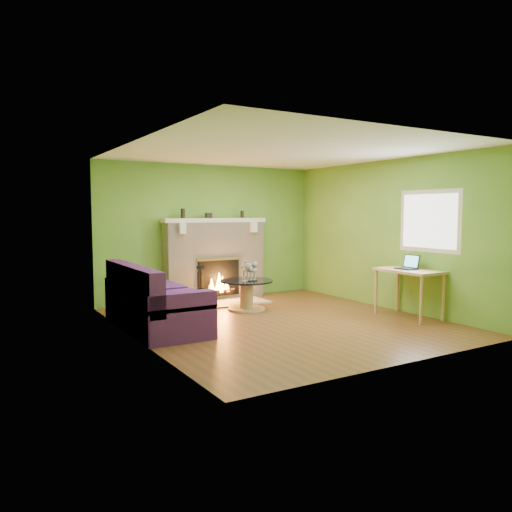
# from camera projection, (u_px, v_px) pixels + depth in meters

# --- Properties ---
(floor) EXTENTS (5.00, 5.00, 0.00)m
(floor) POSITION_uv_depth(u_px,v_px,m) (281.00, 322.00, 7.72)
(floor) COLOR brown
(floor) RESTS_ON ground
(ceiling) EXTENTS (5.00, 5.00, 0.00)m
(ceiling) POSITION_uv_depth(u_px,v_px,m) (282.00, 152.00, 7.49)
(ceiling) COLOR white
(ceiling) RESTS_ON wall_back
(wall_back) EXTENTS (5.00, 0.00, 5.00)m
(wall_back) POSITION_uv_depth(u_px,v_px,m) (210.00, 232.00, 9.74)
(wall_back) COLOR #538B2D
(wall_back) RESTS_ON floor
(wall_front) EXTENTS (5.00, 0.00, 5.00)m
(wall_front) POSITION_uv_depth(u_px,v_px,m) (407.00, 248.00, 5.46)
(wall_front) COLOR #538B2D
(wall_front) RESTS_ON floor
(wall_left) EXTENTS (0.00, 5.00, 5.00)m
(wall_left) POSITION_uv_depth(u_px,v_px,m) (137.00, 242.00, 6.46)
(wall_left) COLOR #538B2D
(wall_left) RESTS_ON floor
(wall_right) EXTENTS (0.00, 5.00, 5.00)m
(wall_right) POSITION_uv_depth(u_px,v_px,m) (388.00, 235.00, 8.75)
(wall_right) COLOR #538B2D
(wall_right) RESTS_ON floor
(window_frame) EXTENTS (0.00, 1.20, 1.20)m
(window_frame) POSITION_uv_depth(u_px,v_px,m) (429.00, 221.00, 7.95)
(window_frame) COLOR silver
(window_frame) RESTS_ON wall_right
(window_pane) EXTENTS (0.00, 1.06, 1.06)m
(window_pane) POSITION_uv_depth(u_px,v_px,m) (429.00, 221.00, 7.95)
(window_pane) COLOR white
(window_pane) RESTS_ON wall_right
(fireplace) EXTENTS (2.10, 0.46, 1.58)m
(fireplace) POSITION_uv_depth(u_px,v_px,m) (215.00, 260.00, 9.63)
(fireplace) COLOR beige
(fireplace) RESTS_ON floor
(hearth) EXTENTS (1.50, 0.75, 0.03)m
(hearth) POSITION_uv_depth(u_px,v_px,m) (227.00, 303.00, 9.26)
(hearth) COLOR beige
(hearth) RESTS_ON floor
(mantel) EXTENTS (2.10, 0.28, 0.08)m
(mantel) POSITION_uv_depth(u_px,v_px,m) (215.00, 220.00, 9.55)
(mantel) COLOR silver
(mantel) RESTS_ON fireplace
(sofa) EXTENTS (0.95, 2.10, 0.94)m
(sofa) POSITION_uv_depth(u_px,v_px,m) (152.00, 304.00, 7.24)
(sofa) COLOR #421759
(sofa) RESTS_ON floor
(coffee_table) EXTENTS (0.92, 0.92, 0.52)m
(coffee_table) POSITION_uv_depth(u_px,v_px,m) (246.00, 293.00, 8.65)
(coffee_table) COLOR tan
(coffee_table) RESTS_ON floor
(desk) EXTENTS (0.61, 1.05, 0.78)m
(desk) POSITION_uv_depth(u_px,v_px,m) (409.00, 275.00, 7.99)
(desk) COLOR tan
(desk) RESTS_ON floor
(cat) EXTENTS (0.23, 0.56, 0.35)m
(cat) POSITION_uv_depth(u_px,v_px,m) (249.00, 270.00, 8.70)
(cat) COLOR slate
(cat) RESTS_ON coffee_table
(remote_silver) EXTENTS (0.16, 0.14, 0.02)m
(remote_silver) POSITION_uv_depth(u_px,v_px,m) (245.00, 281.00, 8.47)
(remote_silver) COLOR gray
(remote_silver) RESTS_ON coffee_table
(remote_black) EXTENTS (0.17, 0.08, 0.02)m
(remote_black) POSITION_uv_depth(u_px,v_px,m) (253.00, 281.00, 8.48)
(remote_black) COLOR black
(remote_black) RESTS_ON coffee_table
(laptop) EXTENTS (0.27, 0.31, 0.23)m
(laptop) POSITION_uv_depth(u_px,v_px,m) (406.00, 262.00, 8.00)
(laptop) COLOR black
(laptop) RESTS_ON desk
(fire_tools) EXTENTS (0.18, 0.18, 0.69)m
(fire_tools) POSITION_uv_depth(u_px,v_px,m) (201.00, 284.00, 9.12)
(fire_tools) COLOR black
(fire_tools) RESTS_ON hearth
(mantel_vase_left) EXTENTS (0.08, 0.08, 0.18)m
(mantel_vase_left) POSITION_uv_depth(u_px,v_px,m) (183.00, 213.00, 9.23)
(mantel_vase_left) COLOR black
(mantel_vase_left) RESTS_ON mantel
(mantel_vase_right) EXTENTS (0.07, 0.07, 0.14)m
(mantel_vase_right) POSITION_uv_depth(u_px,v_px,m) (242.00, 214.00, 9.88)
(mantel_vase_right) COLOR black
(mantel_vase_right) RESTS_ON mantel
(mantel_box) EXTENTS (0.12, 0.08, 0.10)m
(mantel_box) POSITION_uv_depth(u_px,v_px,m) (209.00, 215.00, 9.51)
(mantel_box) COLOR black
(mantel_box) RESTS_ON mantel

